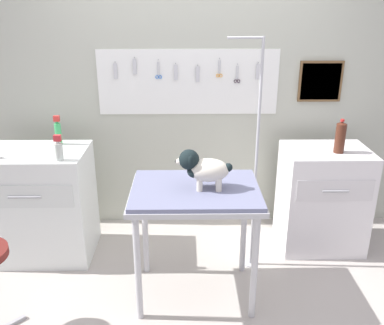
{
  "coord_description": "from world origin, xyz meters",
  "views": [
    {
      "loc": [
        -0.05,
        -2.37,
        1.99
      ],
      "look_at": [
        -0.01,
        0.13,
        1.03
      ],
      "focal_mm": 39.2,
      "sensor_mm": 36.0,
      "label": 1
    }
  ],
  "objects_px": {
    "grooming_table": "(195,200)",
    "counter_left": "(41,204)",
    "cabinet_right": "(322,198)",
    "grooming_arm": "(255,169)",
    "soda_bottle": "(340,137)",
    "dog": "(203,168)"
  },
  "relations": [
    {
      "from": "grooming_table",
      "to": "counter_left",
      "type": "height_order",
      "value": "counter_left"
    },
    {
      "from": "counter_left",
      "to": "cabinet_right",
      "type": "height_order",
      "value": "counter_left"
    },
    {
      "from": "grooming_table",
      "to": "grooming_arm",
      "type": "xyz_separation_m",
      "value": [
        0.45,
        0.34,
        0.09
      ]
    },
    {
      "from": "grooming_arm",
      "to": "counter_left",
      "type": "relative_size",
      "value": 1.96
    },
    {
      "from": "grooming_table",
      "to": "soda_bottle",
      "type": "bearing_deg",
      "value": 26.74
    },
    {
      "from": "grooming_arm",
      "to": "dog",
      "type": "bearing_deg",
      "value": -138.58
    },
    {
      "from": "cabinet_right",
      "to": "dog",
      "type": "bearing_deg",
      "value": -147.68
    },
    {
      "from": "dog",
      "to": "counter_left",
      "type": "distance_m",
      "value": 1.5
    },
    {
      "from": "grooming_table",
      "to": "counter_left",
      "type": "distance_m",
      "value": 1.39
    },
    {
      "from": "soda_bottle",
      "to": "cabinet_right",
      "type": "bearing_deg",
      "value": 130.4
    },
    {
      "from": "grooming_table",
      "to": "counter_left",
      "type": "xyz_separation_m",
      "value": [
        -1.25,
        0.55,
        -0.29
      ]
    },
    {
      "from": "grooming_table",
      "to": "soda_bottle",
      "type": "height_order",
      "value": "soda_bottle"
    },
    {
      "from": "dog",
      "to": "grooming_table",
      "type": "bearing_deg",
      "value": 166.93
    },
    {
      "from": "soda_bottle",
      "to": "dog",
      "type": "bearing_deg",
      "value": -151.81
    },
    {
      "from": "dog",
      "to": "soda_bottle",
      "type": "relative_size",
      "value": 1.38
    },
    {
      "from": "grooming_arm",
      "to": "dog",
      "type": "relative_size",
      "value": 4.75
    },
    {
      "from": "grooming_table",
      "to": "cabinet_right",
      "type": "relative_size",
      "value": 1.0
    },
    {
      "from": "dog",
      "to": "counter_left",
      "type": "height_order",
      "value": "dog"
    },
    {
      "from": "grooming_table",
      "to": "grooming_arm",
      "type": "bearing_deg",
      "value": 37.35
    },
    {
      "from": "grooming_table",
      "to": "counter_left",
      "type": "relative_size",
      "value": 0.96
    },
    {
      "from": "grooming_table",
      "to": "cabinet_right",
      "type": "xyz_separation_m",
      "value": [
        1.09,
        0.65,
        -0.31
      ]
    },
    {
      "from": "dog",
      "to": "soda_bottle",
      "type": "xyz_separation_m",
      "value": [
        1.1,
        0.59,
        0.02
      ]
    }
  ]
}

